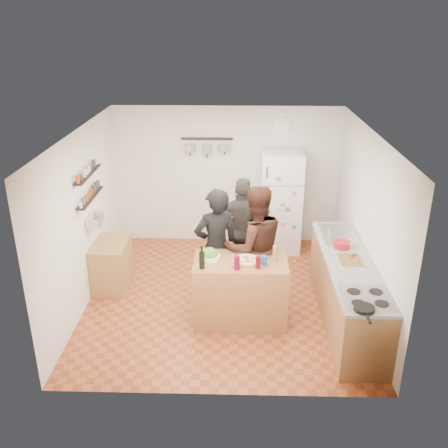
{
  "coord_description": "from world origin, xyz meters",
  "views": [
    {
      "loc": [
        0.19,
        -6.51,
        3.93
      ],
      "look_at": [
        0.0,
        0.1,
        1.15
      ],
      "focal_mm": 40.0,
      "sensor_mm": 36.0,
      "label": 1
    }
  ],
  "objects_px": {
    "person_left": "(216,247)",
    "red_bowl": "(341,244)",
    "pepper_mill": "(275,254)",
    "person_back": "(243,231)",
    "wine_bottle": "(202,260)",
    "salt_canister": "(264,261)",
    "person_center": "(255,247)",
    "counter_run": "(347,291)",
    "side_table": "(112,264)",
    "fridge": "(281,201)",
    "wall_clock": "(282,127)",
    "salad_bowl": "(209,257)",
    "prep_island": "(240,291)",
    "skillet": "(364,308)"
  },
  "relations": [
    {
      "from": "counter_run",
      "to": "side_table",
      "type": "bearing_deg",
      "value": 166.0
    },
    {
      "from": "pepper_mill",
      "to": "wall_clock",
      "type": "xyz_separation_m",
      "value": [
        0.26,
        2.62,
        1.16
      ]
    },
    {
      "from": "skillet",
      "to": "person_left",
      "type": "bearing_deg",
      "value": 135.9
    },
    {
      "from": "wine_bottle",
      "to": "person_left",
      "type": "relative_size",
      "value": 0.13
    },
    {
      "from": "prep_island",
      "to": "wine_bottle",
      "type": "relative_size",
      "value": 5.6
    },
    {
      "from": "red_bowl",
      "to": "wall_clock",
      "type": "relative_size",
      "value": 0.76
    },
    {
      "from": "counter_run",
      "to": "wall_clock",
      "type": "xyz_separation_m",
      "value": [
        -0.75,
        2.63,
        1.7
      ]
    },
    {
      "from": "person_back",
      "to": "skillet",
      "type": "relative_size",
      "value": 7.25
    },
    {
      "from": "salad_bowl",
      "to": "person_center",
      "type": "height_order",
      "value": "person_center"
    },
    {
      "from": "prep_island",
      "to": "salad_bowl",
      "type": "distance_m",
      "value": 0.64
    },
    {
      "from": "salad_bowl",
      "to": "pepper_mill",
      "type": "height_order",
      "value": "pepper_mill"
    },
    {
      "from": "salt_canister",
      "to": "skillet",
      "type": "height_order",
      "value": "salt_canister"
    },
    {
      "from": "person_center",
      "to": "salad_bowl",
      "type": "bearing_deg",
      "value": 15.55
    },
    {
      "from": "person_center",
      "to": "salt_canister",
      "type": "bearing_deg",
      "value": 84.97
    },
    {
      "from": "pepper_mill",
      "to": "wall_clock",
      "type": "bearing_deg",
      "value": 84.38
    },
    {
      "from": "salt_canister",
      "to": "person_left",
      "type": "height_order",
      "value": "person_left"
    },
    {
      "from": "person_back",
      "to": "fridge",
      "type": "relative_size",
      "value": 0.94
    },
    {
      "from": "person_left",
      "to": "side_table",
      "type": "bearing_deg",
      "value": -35.66
    },
    {
      "from": "pepper_mill",
      "to": "person_left",
      "type": "bearing_deg",
      "value": 152.02
    },
    {
      "from": "salad_bowl",
      "to": "person_center",
      "type": "xyz_separation_m",
      "value": [
        0.62,
        0.37,
        -0.03
      ]
    },
    {
      "from": "counter_run",
      "to": "side_table",
      "type": "relative_size",
      "value": 3.29
    },
    {
      "from": "pepper_mill",
      "to": "person_left",
      "type": "height_order",
      "value": "person_left"
    },
    {
      "from": "red_bowl",
      "to": "side_table",
      "type": "height_order",
      "value": "red_bowl"
    },
    {
      "from": "person_center",
      "to": "skillet",
      "type": "relative_size",
      "value": 7.76
    },
    {
      "from": "red_bowl",
      "to": "counter_run",
      "type": "bearing_deg",
      "value": -82.76
    },
    {
      "from": "person_left",
      "to": "counter_run",
      "type": "xyz_separation_m",
      "value": [
        1.81,
        -0.44,
        -0.43
      ]
    },
    {
      "from": "person_center",
      "to": "wall_clock",
      "type": "relative_size",
      "value": 6.06
    },
    {
      "from": "fridge",
      "to": "side_table",
      "type": "xyz_separation_m",
      "value": [
        -2.69,
        -1.44,
        -0.54
      ]
    },
    {
      "from": "pepper_mill",
      "to": "salt_canister",
      "type": "distance_m",
      "value": 0.23
    },
    {
      "from": "prep_island",
      "to": "salt_canister",
      "type": "height_order",
      "value": "salt_canister"
    },
    {
      "from": "person_center",
      "to": "person_back",
      "type": "xyz_separation_m",
      "value": [
        -0.16,
        0.7,
        -0.06
      ]
    },
    {
      "from": "wall_clock",
      "to": "pepper_mill",
      "type": "bearing_deg",
      "value": -95.62
    },
    {
      "from": "wine_bottle",
      "to": "person_left",
      "type": "xyz_separation_m",
      "value": [
        0.15,
        0.69,
        -0.14
      ]
    },
    {
      "from": "salt_canister",
      "to": "person_center",
      "type": "relative_size",
      "value": 0.07
    },
    {
      "from": "fridge",
      "to": "side_table",
      "type": "height_order",
      "value": "fridge"
    },
    {
      "from": "salad_bowl",
      "to": "fridge",
      "type": "xyz_separation_m",
      "value": [
        1.13,
        2.29,
        -0.04
      ]
    },
    {
      "from": "prep_island",
      "to": "person_left",
      "type": "relative_size",
      "value": 0.71
    },
    {
      "from": "wine_bottle",
      "to": "skillet",
      "type": "height_order",
      "value": "wine_bottle"
    },
    {
      "from": "person_center",
      "to": "wall_clock",
      "type": "bearing_deg",
      "value": -118.2
    },
    {
      "from": "red_bowl",
      "to": "wine_bottle",
      "type": "bearing_deg",
      "value": -161.16
    },
    {
      "from": "person_center",
      "to": "prep_island",
      "type": "bearing_deg",
      "value": 49.2
    },
    {
      "from": "person_left",
      "to": "person_back",
      "type": "bearing_deg",
      "value": -142.62
    },
    {
      "from": "skillet",
      "to": "salt_canister",
      "type": "bearing_deg",
      "value": 134.96
    },
    {
      "from": "fridge",
      "to": "side_table",
      "type": "bearing_deg",
      "value": -151.8
    },
    {
      "from": "red_bowl",
      "to": "fridge",
      "type": "distance_m",
      "value": 2.03
    },
    {
      "from": "salt_canister",
      "to": "salad_bowl",
      "type": "bearing_deg",
      "value": 166.72
    },
    {
      "from": "pepper_mill",
      "to": "person_back",
      "type": "relative_size",
      "value": 0.1
    },
    {
      "from": "prep_island",
      "to": "person_center",
      "type": "relative_size",
      "value": 0.69
    },
    {
      "from": "counter_run",
      "to": "salt_canister",
      "type": "bearing_deg",
      "value": -172.25
    },
    {
      "from": "person_left",
      "to": "red_bowl",
      "type": "distance_m",
      "value": 1.76
    }
  ]
}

